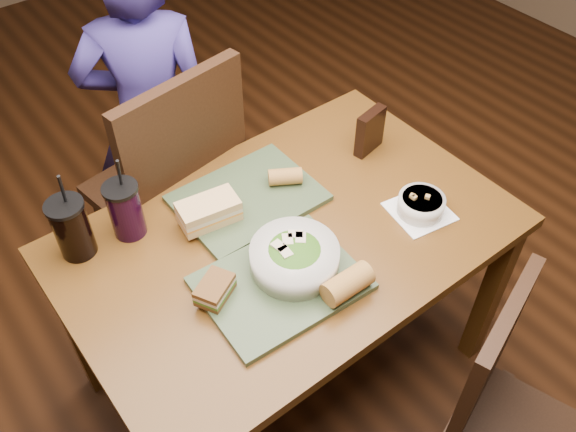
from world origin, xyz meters
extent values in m
plane|color=#381C0B|center=(0.00, 0.00, 0.00)|extent=(6.00, 6.00, 0.00)
cube|color=#553311|center=(0.60, -0.38, 0.35)|extent=(0.06, 0.06, 0.71)
cube|color=#553311|center=(-0.60, 0.38, 0.35)|extent=(0.06, 0.06, 0.71)
cube|color=#553311|center=(0.60, 0.38, 0.35)|extent=(0.06, 0.06, 0.71)
cube|color=#553311|center=(0.00, 0.00, 0.73)|extent=(1.30, 0.85, 0.04)
cube|color=black|center=(0.20, -0.61, 0.66)|extent=(0.38, 0.15, 0.46)
cube|color=black|center=(0.37, -0.62, 0.20)|extent=(0.04, 0.04, 0.39)
cube|color=black|center=(-0.09, 0.63, 0.50)|extent=(0.54, 0.54, 0.04)
cube|color=black|center=(-0.09, 0.42, 0.80)|extent=(0.47, 0.12, 0.56)
cube|color=black|center=(-0.29, 0.43, 0.24)|extent=(0.04, 0.04, 0.48)
cube|color=black|center=(0.12, 0.43, 0.24)|extent=(0.04, 0.04, 0.48)
cube|color=black|center=(-0.29, 0.83, 0.24)|extent=(0.04, 0.04, 0.48)
cube|color=black|center=(0.12, 0.83, 0.24)|extent=(0.04, 0.04, 0.48)
imported|color=navy|center=(-0.01, 0.82, 0.68)|extent=(0.59, 0.51, 1.37)
cube|color=#35462A|center=(-0.13, -0.14, 0.76)|extent=(0.44, 0.34, 0.02)
cube|color=#35462A|center=(-0.01, 0.18, 0.76)|extent=(0.42, 0.32, 0.02)
cylinder|color=silver|center=(-0.07, -0.12, 0.80)|extent=(0.24, 0.24, 0.07)
ellipsoid|color=#427219|center=(-0.07, -0.12, 0.82)|extent=(0.20, 0.20, 0.06)
cube|color=beige|center=(-0.10, -0.09, 0.84)|extent=(0.03, 0.04, 0.01)
cube|color=beige|center=(-0.04, -0.10, 0.84)|extent=(0.05, 0.05, 0.01)
cube|color=beige|center=(-0.04, -0.09, 0.84)|extent=(0.05, 0.05, 0.01)
cube|color=beige|center=(-0.10, -0.12, 0.84)|extent=(0.03, 0.04, 0.01)
cube|color=beige|center=(-0.07, -0.09, 0.84)|extent=(0.05, 0.05, 0.01)
cube|color=white|center=(0.37, -0.18, 0.75)|extent=(0.19, 0.19, 0.00)
cylinder|color=silver|center=(0.37, -0.18, 0.78)|extent=(0.14, 0.14, 0.05)
cylinder|color=black|center=(0.37, -0.18, 0.80)|extent=(0.12, 0.12, 0.01)
cube|color=#B28947|center=(0.35, -0.16, 0.81)|extent=(0.02, 0.02, 0.01)
cube|color=#B28947|center=(0.34, -0.16, 0.81)|extent=(0.02, 0.02, 0.01)
cube|color=#B28947|center=(0.38, -0.19, 0.81)|extent=(0.02, 0.02, 0.01)
cube|color=#593819|center=(-0.30, -0.07, 0.78)|extent=(0.13, 0.11, 0.01)
cube|color=#3F721E|center=(-0.30, -0.07, 0.79)|extent=(0.13, 0.11, 0.01)
cube|color=beige|center=(-0.30, -0.07, 0.80)|extent=(0.13, 0.11, 0.01)
cube|color=#593819|center=(-0.30, -0.07, 0.81)|extent=(0.13, 0.11, 0.01)
cube|color=tan|center=(-0.16, 0.17, 0.78)|extent=(0.19, 0.12, 0.02)
cube|color=orange|center=(-0.16, 0.17, 0.80)|extent=(0.19, 0.12, 0.01)
cube|color=beige|center=(-0.16, 0.17, 0.81)|extent=(0.19, 0.12, 0.01)
cube|color=tan|center=(-0.16, 0.17, 0.83)|extent=(0.19, 0.12, 0.02)
cylinder|color=#AD7533|center=(-0.02, -0.28, 0.80)|extent=(0.14, 0.07, 0.07)
cylinder|color=#AD7533|center=(0.11, 0.16, 0.79)|extent=(0.12, 0.10, 0.05)
cylinder|color=black|center=(-0.51, 0.31, 0.84)|extent=(0.10, 0.10, 0.17)
cylinder|color=black|center=(-0.51, 0.31, 0.93)|extent=(0.11, 0.11, 0.01)
cylinder|color=black|center=(-0.50, 0.31, 0.98)|extent=(0.01, 0.03, 0.11)
cylinder|color=black|center=(-0.36, 0.29, 0.83)|extent=(0.09, 0.09, 0.17)
cylinder|color=black|center=(-0.36, 0.29, 0.92)|extent=(0.10, 0.10, 0.01)
cylinder|color=black|center=(-0.35, 0.29, 0.97)|extent=(0.01, 0.03, 0.11)
cube|color=black|center=(0.45, 0.14, 0.83)|extent=(0.12, 0.06, 0.15)
camera|label=1|loc=(-0.74, -0.96, 2.06)|focal=38.00mm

